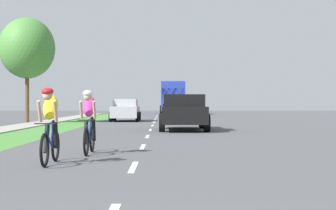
{
  "coord_description": "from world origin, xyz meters",
  "views": [
    {
      "loc": [
        0.58,
        -2.64,
        1.28
      ],
      "look_at": [
        0.84,
        23.5,
        1.16
      ],
      "focal_mm": 55.79,
      "sensor_mm": 36.0,
      "label": 1
    }
  ],
  "objects_px": {
    "bus_blue": "(172,96)",
    "street_tree_near": "(27,48)",
    "cyclist_lead": "(50,125)",
    "pickup_black": "(183,112)",
    "sedan_silver": "(126,110)",
    "suv_red": "(175,106)",
    "cyclist_trailing": "(89,121)"
  },
  "relations": [
    {
      "from": "suv_red",
      "to": "street_tree_near",
      "type": "relative_size",
      "value": 0.72
    },
    {
      "from": "cyclist_lead",
      "to": "suv_red",
      "type": "relative_size",
      "value": 0.37
    },
    {
      "from": "cyclist_trailing",
      "to": "cyclist_lead",
      "type": "bearing_deg",
      "value": -103.22
    },
    {
      "from": "pickup_black",
      "to": "cyclist_lead",
      "type": "bearing_deg",
      "value": -103.79
    },
    {
      "from": "suv_red",
      "to": "bus_blue",
      "type": "xyz_separation_m",
      "value": [
        -0.02,
        12.34,
        1.03
      ]
    },
    {
      "from": "cyclist_trailing",
      "to": "sedan_silver",
      "type": "height_order",
      "value": "cyclist_trailing"
    },
    {
      "from": "sedan_silver",
      "to": "street_tree_near",
      "type": "xyz_separation_m",
      "value": [
        -5.87,
        -3.39,
        3.88
      ]
    },
    {
      "from": "street_tree_near",
      "to": "sedan_silver",
      "type": "bearing_deg",
      "value": 29.99
    },
    {
      "from": "bus_blue",
      "to": "street_tree_near",
      "type": "xyz_separation_m",
      "value": [
        -9.5,
        -26.67,
        2.67
      ]
    },
    {
      "from": "cyclist_lead",
      "to": "street_tree_near",
      "type": "xyz_separation_m",
      "value": [
        -6.12,
        21.72,
        3.84
      ]
    },
    {
      "from": "pickup_black",
      "to": "sedan_silver",
      "type": "distance_m",
      "value": 12.3
    },
    {
      "from": "cyclist_lead",
      "to": "pickup_black",
      "type": "relative_size",
      "value": 0.34
    },
    {
      "from": "bus_blue",
      "to": "street_tree_near",
      "type": "bearing_deg",
      "value": -109.61
    },
    {
      "from": "suv_red",
      "to": "bus_blue",
      "type": "distance_m",
      "value": 12.38
    },
    {
      "from": "cyclist_trailing",
      "to": "street_tree_near",
      "type": "xyz_separation_m",
      "value": [
        -6.62,
        19.58,
        3.84
      ]
    },
    {
      "from": "suv_red",
      "to": "bus_blue",
      "type": "bearing_deg",
      "value": 90.1
    },
    {
      "from": "suv_red",
      "to": "bus_blue",
      "type": "height_order",
      "value": "bus_blue"
    },
    {
      "from": "cyclist_lead",
      "to": "cyclist_trailing",
      "type": "distance_m",
      "value": 2.2
    },
    {
      "from": "cyclist_lead",
      "to": "bus_blue",
      "type": "xyz_separation_m",
      "value": [
        3.38,
        48.39,
        1.17
      ]
    },
    {
      "from": "sedan_silver",
      "to": "pickup_black",
      "type": "bearing_deg",
      "value": -73.4
    },
    {
      "from": "cyclist_lead",
      "to": "pickup_black",
      "type": "height_order",
      "value": "pickup_black"
    },
    {
      "from": "sedan_silver",
      "to": "street_tree_near",
      "type": "relative_size",
      "value": 0.66
    },
    {
      "from": "cyclist_lead",
      "to": "bus_blue",
      "type": "relative_size",
      "value": 0.15
    },
    {
      "from": "cyclist_trailing",
      "to": "suv_red",
      "type": "distance_m",
      "value": 34.04
    },
    {
      "from": "sedan_silver",
      "to": "suv_red",
      "type": "bearing_deg",
      "value": 71.55
    },
    {
      "from": "pickup_black",
      "to": "sedan_silver",
      "type": "relative_size",
      "value": 1.19
    },
    {
      "from": "pickup_black",
      "to": "suv_red",
      "type": "height_order",
      "value": "suv_red"
    },
    {
      "from": "cyclist_trailing",
      "to": "pickup_black",
      "type": "relative_size",
      "value": 0.34
    },
    {
      "from": "bus_blue",
      "to": "cyclist_trailing",
      "type": "bearing_deg",
      "value": -93.57
    },
    {
      "from": "bus_blue",
      "to": "street_tree_near",
      "type": "relative_size",
      "value": 1.77
    },
    {
      "from": "cyclist_trailing",
      "to": "pickup_black",
      "type": "bearing_deg",
      "value": 76.1
    },
    {
      "from": "suv_red",
      "to": "bus_blue",
      "type": "relative_size",
      "value": 0.41
    }
  ]
}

